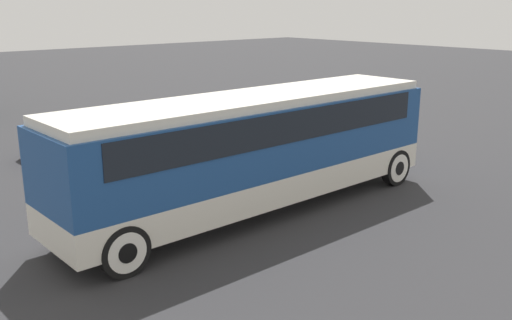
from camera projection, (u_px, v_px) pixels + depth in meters
ground_plane at (256, 210)px, 15.52m from camera, size 120.00×120.00×0.00m
tour_bus at (259, 141)px, 15.08m from camera, size 11.34×2.59×3.17m
parked_car_near at (233, 117)px, 24.62m from camera, size 4.53×1.86×1.41m
parked_car_mid at (91, 135)px, 21.49m from camera, size 4.79×1.89×1.28m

